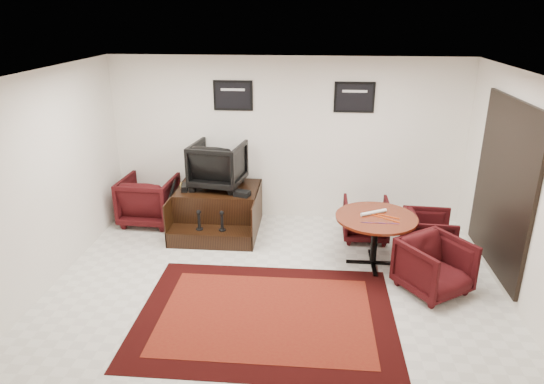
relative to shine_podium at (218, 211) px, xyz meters
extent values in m
plane|color=silver|center=(1.11, -1.86, -0.33)|extent=(6.00, 6.00, 0.00)
cube|color=white|center=(1.11, 0.64, 1.07)|extent=(6.00, 0.02, 2.80)
cube|color=white|center=(1.11, -4.36, 1.07)|extent=(6.00, 0.02, 2.80)
cube|color=white|center=(-1.89, -1.86, 1.07)|extent=(0.02, 5.00, 2.80)
cube|color=white|center=(4.11, -1.86, 1.07)|extent=(0.02, 5.00, 2.80)
cube|color=white|center=(1.11, -1.86, 2.47)|extent=(6.00, 5.00, 0.02)
cube|color=black|center=(4.08, -1.16, 0.97)|extent=(0.05, 1.90, 2.30)
cube|color=black|center=(4.07, -1.16, 0.97)|extent=(0.02, 1.72, 2.12)
cube|color=black|center=(4.07, -1.16, 0.97)|extent=(0.03, 0.05, 2.12)
cube|color=black|center=(0.21, 0.62, 1.82)|extent=(0.66, 0.03, 0.50)
cube|color=black|center=(0.21, 0.60, 1.82)|extent=(0.58, 0.01, 0.42)
cube|color=silver|center=(0.21, 0.60, 1.92)|extent=(0.40, 0.00, 0.04)
cube|color=black|center=(2.21, 0.62, 1.82)|extent=(0.66, 0.03, 0.50)
cube|color=black|center=(2.21, 0.60, 1.82)|extent=(0.58, 0.01, 0.42)
cube|color=silver|center=(2.21, 0.60, 1.92)|extent=(0.40, 0.00, 0.04)
cube|color=black|center=(1.05, -2.44, -0.32)|extent=(3.10, 2.33, 0.01)
cube|color=#62120E|center=(1.05, -2.44, -0.32)|extent=(2.55, 1.77, 0.01)
cube|color=black|center=(0.00, 0.09, 0.03)|extent=(1.36, 1.01, 0.70)
cube|color=black|center=(0.00, -0.61, -0.20)|extent=(1.36, 0.40, 0.25)
cube|color=black|center=(-0.67, -0.11, 0.03)|extent=(0.02, 1.41, 0.70)
cube|color=black|center=(0.67, -0.11, 0.03)|extent=(0.02, 1.41, 0.70)
cylinder|color=black|center=(-0.18, -0.61, -0.06)|extent=(0.11, 0.11, 0.02)
cylinder|color=black|center=(-0.18, -0.61, 0.07)|extent=(0.04, 0.04, 0.24)
sphere|color=black|center=(-0.18, -0.61, 0.22)|extent=(0.07, 0.07, 0.07)
cylinder|color=black|center=(0.18, -0.61, -0.06)|extent=(0.11, 0.11, 0.02)
cylinder|color=black|center=(0.18, -0.61, 0.07)|extent=(0.04, 0.04, 0.24)
sphere|color=black|center=(0.18, -0.61, 0.22)|extent=(0.07, 0.07, 0.07)
imported|color=black|center=(0.00, 0.14, 0.80)|extent=(0.92, 0.88, 0.84)
cube|color=black|center=(-0.53, -0.08, 0.43)|extent=(0.15, 0.28, 0.10)
cube|color=black|center=(-0.41, -0.06, 0.43)|extent=(0.15, 0.28, 0.10)
cube|color=black|center=(0.45, -0.26, 0.42)|extent=(0.28, 0.23, 0.08)
imported|color=black|center=(-1.24, 0.17, 0.13)|extent=(0.92, 0.87, 0.91)
cylinder|color=#3E1008|center=(2.48, -1.02, 0.41)|extent=(1.15, 1.15, 0.04)
cylinder|color=black|center=(2.48, -1.02, 0.06)|extent=(0.09, 0.09, 0.68)
cube|color=black|center=(2.48, -1.02, -0.31)|extent=(0.77, 0.06, 0.03)
cube|color=black|center=(2.48, -1.02, -0.31)|extent=(0.06, 0.77, 0.03)
imported|color=black|center=(2.44, -0.16, 0.04)|extent=(0.71, 0.67, 0.72)
imported|color=black|center=(3.33, -0.65, 0.04)|extent=(0.71, 0.75, 0.73)
imported|color=black|center=(3.18, -1.69, 0.08)|extent=(1.05, 1.04, 0.80)
cylinder|color=silver|center=(2.45, -0.93, 0.45)|extent=(0.39, 0.25, 0.05)
cylinder|color=#DC450C|center=(2.59, -1.08, 0.43)|extent=(0.38, 0.27, 0.01)
cylinder|color=#DC450C|center=(2.59, -0.98, 0.43)|extent=(0.41, 0.21, 0.01)
cylinder|color=#4C1933|center=(2.29, -1.25, 0.43)|extent=(0.10, 0.02, 0.01)
cylinder|color=#4C1933|center=(2.35, -1.25, 0.43)|extent=(0.10, 0.02, 0.01)
cylinder|color=#4C1933|center=(2.41, -1.25, 0.43)|extent=(0.10, 0.02, 0.01)
cylinder|color=#4C1933|center=(2.47, -1.25, 0.43)|extent=(0.10, 0.02, 0.01)
cylinder|color=#4C1933|center=(2.53, -1.25, 0.43)|extent=(0.10, 0.02, 0.01)
cylinder|color=#4C1933|center=(2.59, -1.25, 0.43)|extent=(0.10, 0.02, 0.01)
cylinder|color=#4C1933|center=(2.65, -1.25, 0.43)|extent=(0.10, 0.02, 0.01)
cylinder|color=#4C1933|center=(2.71, -1.25, 0.43)|extent=(0.10, 0.02, 0.01)
camera|label=1|loc=(1.55, -7.40, 3.17)|focal=32.00mm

